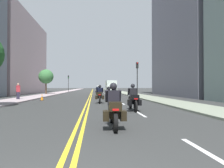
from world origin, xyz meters
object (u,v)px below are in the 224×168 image
object	(u,v)px
motorcycle_2	(100,96)
parked_truck	(111,87)
motorcycle_3	(114,94)
pedestrian_0	(18,91)
traffic_light_near	(137,73)
motorcycle_1	(133,99)
motorcycle_4	(99,92)
motorcycle_0	(114,109)
traffic_light_far	(68,80)
motorcycle_6	(97,91)
traffic_cone_0	(42,97)
street_tree_1	(46,77)
motorcycle_5	(109,91)

from	to	relation	value
motorcycle_2	parked_truck	world-z (taller)	parked_truck
motorcycle_2	parked_truck	xyz separation A→B (m)	(3.44, 26.84, 0.62)
motorcycle_3	pedestrian_0	world-z (taller)	pedestrian_0
traffic_light_near	motorcycle_1	bearing A→B (deg)	-104.58
motorcycle_4	motorcycle_0	bearing A→B (deg)	-88.00
traffic_light_far	parked_truck	bearing A→B (deg)	-33.68
motorcycle_6	traffic_cone_0	bearing A→B (deg)	-108.68
parked_truck	street_tree_1	bearing A→B (deg)	-144.07
motorcycle_5	street_tree_1	size ratio (longest dim) A/B	0.48
motorcycle_4	traffic_cone_0	size ratio (longest dim) A/B	3.05
traffic_cone_0	motorcycle_6	bearing A→B (deg)	68.68
motorcycle_4	parked_truck	bearing A→B (deg)	81.51
motorcycle_0	motorcycle_3	xyz separation A→B (m)	(1.66, 14.53, -0.00)
motorcycle_5	street_tree_1	distance (m)	11.79
motorcycle_4	pedestrian_0	bearing A→B (deg)	-148.50
pedestrian_0	motorcycle_3	bearing A→B (deg)	151.26
motorcycle_4	traffic_light_near	distance (m)	5.82
motorcycle_6	parked_truck	bearing A→B (deg)	69.71
motorcycle_0	motorcycle_2	bearing A→B (deg)	92.35
motorcycle_5	motorcycle_0	bearing A→B (deg)	-91.15
traffic_cone_0	traffic_light_far	world-z (taller)	traffic_light_far
motorcycle_5	pedestrian_0	world-z (taller)	pedestrian_0
motorcycle_3	street_tree_1	world-z (taller)	street_tree_1
motorcycle_3	traffic_light_near	distance (m)	5.26
street_tree_1	parked_truck	xyz separation A→B (m)	(12.47, 9.04, -1.95)
motorcycle_6	parked_truck	distance (m)	8.41
pedestrian_0	traffic_light_far	bearing A→B (deg)	-124.98
motorcycle_2	motorcycle_3	xyz separation A→B (m)	(1.82, 4.83, -0.01)
motorcycle_5	pedestrian_0	distance (m)	14.62
motorcycle_2	traffic_light_near	world-z (taller)	traffic_light_near
motorcycle_1	motorcycle_6	size ratio (longest dim) A/B	1.02
traffic_cone_0	street_tree_1	bearing A→B (deg)	102.55
motorcycle_0	traffic_light_far	bearing A→B (deg)	101.07
motorcycle_1	motorcycle_3	xyz separation A→B (m)	(0.01, 10.13, -0.03)
motorcycle_6	motorcycle_2	bearing A→B (deg)	-87.87
motorcycle_4	pedestrian_0	size ratio (longest dim) A/B	1.19
motorcycle_2	motorcycle_3	bearing A→B (deg)	72.15
motorcycle_0	motorcycle_2	size ratio (longest dim) A/B	1.00
motorcycle_5	traffic_light_near	size ratio (longest dim) A/B	0.46
traffic_light_near	parked_truck	bearing A→B (deg)	95.42
pedestrian_0	motorcycle_2	bearing A→B (deg)	121.29
motorcycle_2	traffic_light_far	size ratio (longest dim) A/B	0.49
motorcycle_3	traffic_light_far	bearing A→B (deg)	107.07
street_tree_1	parked_truck	distance (m)	15.52
motorcycle_1	motorcycle_6	distance (m)	24.47
motorcycle_5	parked_truck	world-z (taller)	parked_truck
motorcycle_4	motorcycle_6	distance (m)	10.13
motorcycle_3	traffic_cone_0	xyz separation A→B (m)	(-7.69, -1.21, -0.29)
motorcycle_1	motorcycle_5	xyz separation A→B (m)	(0.15, 19.68, -0.01)
motorcycle_4	street_tree_1	distance (m)	12.98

